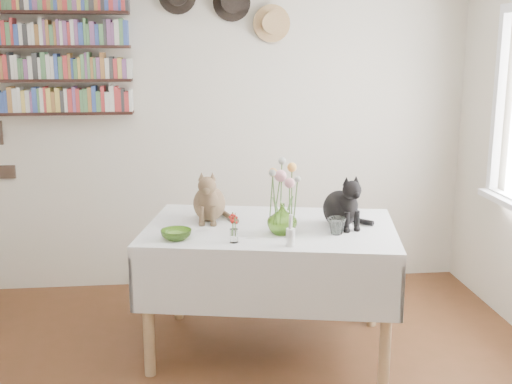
{
  "coord_description": "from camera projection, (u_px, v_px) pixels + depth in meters",
  "views": [
    {
      "loc": [
        -0.2,
        -2.73,
        1.89
      ],
      "look_at": [
        0.19,
        0.92,
        1.05
      ],
      "focal_mm": 45.0,
      "sensor_mm": 36.0,
      "label": 1
    }
  ],
  "objects": [
    {
      "name": "room",
      "position": [
        235.0,
        195.0,
        2.81
      ],
      "size": [
        4.08,
        4.58,
        2.58
      ],
      "color": "brown",
      "rests_on": "ground"
    },
    {
      "name": "candlestick",
      "position": [
        290.0,
        236.0,
        3.52
      ],
      "size": [
        0.05,
        0.05,
        0.18
      ],
      "color": "white",
      "rests_on": "dining_table"
    },
    {
      "name": "bookshelf_unit",
      "position": [
        61.0,
        52.0,
        4.65
      ],
      "size": [
        1.0,
        0.16,
        0.91
      ],
      "color": "black",
      "rests_on": "room"
    },
    {
      "name": "wall_hats",
      "position": [
        227.0,
        7.0,
        4.73
      ],
      "size": [
        0.98,
        0.09,
        0.48
      ],
      "color": "black",
      "rests_on": "room"
    },
    {
      "name": "black_cat",
      "position": [
        340.0,
        199.0,
        3.89
      ],
      "size": [
        0.31,
        0.34,
        0.34
      ],
      "primitive_type": null,
      "rotation": [
        0.0,
        0.0,
        0.34
      ],
      "color": "black",
      "rests_on": "dining_table"
    },
    {
      "name": "porcelain_figurine",
      "position": [
        349.0,
        221.0,
        3.9
      ],
      "size": [
        0.05,
        0.05,
        0.09
      ],
      "color": "white",
      "rests_on": "dining_table"
    },
    {
      "name": "flower_bouquet",
      "position": [
        282.0,
        177.0,
        3.69
      ],
      "size": [
        0.17,
        0.13,
        0.39
      ],
      "color": "#4C7233",
      "rests_on": "flower_vase"
    },
    {
      "name": "berry_jar",
      "position": [
        234.0,
        228.0,
        3.58
      ],
      "size": [
        0.05,
        0.05,
        0.19
      ],
      "color": "white",
      "rests_on": "dining_table"
    },
    {
      "name": "dining_table",
      "position": [
        270.0,
        257.0,
        3.97
      ],
      "size": [
        1.67,
        1.25,
        0.81
      ],
      "color": "white",
      "rests_on": "room"
    },
    {
      "name": "flower_vase",
      "position": [
        282.0,
        219.0,
        3.74
      ],
      "size": [
        0.2,
        0.2,
        0.18
      ],
      "primitive_type": "imported",
      "rotation": [
        0.0,
        0.0,
        -0.15
      ],
      "color": "#91C84F",
      "rests_on": "dining_table"
    },
    {
      "name": "tabby_cat",
      "position": [
        209.0,
        194.0,
        4.03
      ],
      "size": [
        0.26,
        0.31,
        0.33
      ],
      "primitive_type": null,
      "rotation": [
        0.0,
        0.0,
        -0.13
      ],
      "color": "brown",
      "rests_on": "dining_table"
    },
    {
      "name": "green_bowl",
      "position": [
        176.0,
        234.0,
        3.65
      ],
      "size": [
        0.25,
        0.25,
        0.06
      ],
      "primitive_type": "imported",
      "rotation": [
        0.0,
        0.0,
        -0.63
      ],
      "color": "#91C84F",
      "rests_on": "dining_table"
    },
    {
      "name": "drinking_glass",
      "position": [
        337.0,
        226.0,
        3.75
      ],
      "size": [
        0.15,
        0.15,
        0.1
      ],
      "primitive_type": "imported",
      "rotation": [
        0.0,
        0.0,
        -0.61
      ],
      "color": "white",
      "rests_on": "dining_table"
    }
  ]
}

